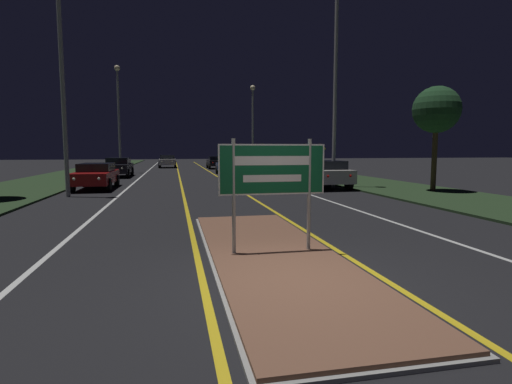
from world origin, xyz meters
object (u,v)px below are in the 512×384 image
Objects in this scene: car_approaching_2 at (167,161)px; warning_sign at (322,157)px; streetlight_right_near at (336,40)px; car_receding_2 at (216,162)px; highway_sign at (272,174)px; car_approaching_0 at (96,175)px; car_receding_1 at (230,165)px; car_receding_3 at (229,159)px; streetlight_left_near at (61,60)px; car_receding_0 at (323,173)px; car_approaching_1 at (118,167)px; streetlight_left_far at (118,107)px; streetlight_right_far at (253,114)px.

warning_sign is at bearing -55.60° from car_approaching_2.
streetlight_right_near reaches higher than car_receding_2.
car_approaching_0 is at bearing 111.49° from highway_sign.
warning_sign reaches higher than car_receding_1.
car_receding_1 is 0.91× the size of car_approaching_0.
streetlight_right_near is 2.81× the size of car_approaching_2.
streetlight_left_near is at bearing -108.61° from car_receding_3.
car_receding_1 reaches higher than car_approaching_2.
car_receding_0 is at bearing -110.53° from warning_sign.
car_approaching_1 is at bearing 103.72° from highway_sign.
car_approaching_2 is at bearing 68.06° from streetlight_left_far.
car_receding_3 reaches higher than car_receding_1.
car_receding_0 is 12.25m from car_receding_1.
streetlight_left_far is 21.49m from car_receding_3.
car_receding_3 is 25.07m from warning_sign.
streetlight_left_far is at bearing 95.40° from car_approaching_1.
car_approaching_2 is (-8.06, -7.70, -0.05)m from car_receding_3.
streetlight_left_near is 2.26× the size of car_receding_2.
streetlight_left_near is 16.80m from car_receding_1.
car_receding_2 is 1.78× the size of warning_sign.
streetlight_right_far is at bearing 79.40° from highway_sign.
streetlight_left_near is (-6.27, 11.07, 4.14)m from highway_sign.
car_receding_1 is 1.03× the size of car_receding_3.
car_approaching_1 is (0.49, -5.21, -4.89)m from streetlight_left_far.
streetlight_left_far is 2.18× the size of car_receding_1.
streetlight_right_near is at bearing -80.36° from car_receding_2.
car_receding_2 is (-3.32, 22.32, -0.07)m from car_receding_0.
streetlight_left_near is 19.15m from warning_sign.
streetlight_left_near is 12.92m from streetlight_right_near.
car_approaching_0 is at bearing -89.52° from car_approaching_1.
streetlight_left_near is 2.12× the size of car_receding_0.
highway_sign is 15.70m from car_approaching_0.
highway_sign is at bearing -115.07° from car_receding_0.
warning_sign is at bearing -63.94° from car_receding_2.
car_receding_0 is 33.60m from car_receding_3.
highway_sign is 0.45× the size of car_approaching_1.
highway_sign is 23.38m from warning_sign.
streetlight_right_near is at bearing -72.13° from car_receding_1.
warning_sign is at bearing -25.94° from streetlight_left_far.
streetlight_right_far is 3.75× the size of warning_sign.
warning_sign reaches higher than car_receding_0.
car_approaching_2 is at bearing 77.21° from car_approaching_1.
streetlight_right_near reaches higher than streetlight_left_near.
highway_sign is 35.11m from car_receding_2.
streetlight_left_far reaches higher than car_approaching_2.
car_approaching_1 is at bearing 87.97° from streetlight_left_near.
car_approaching_1 is at bearing -139.84° from streetlight_right_far.
car_approaching_2 is at bearing 153.39° from streetlight_right_far.
car_approaching_1 is (-11.40, -22.44, -0.05)m from car_receding_3.
car_receding_0 is at bearing -74.13° from car_receding_1.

